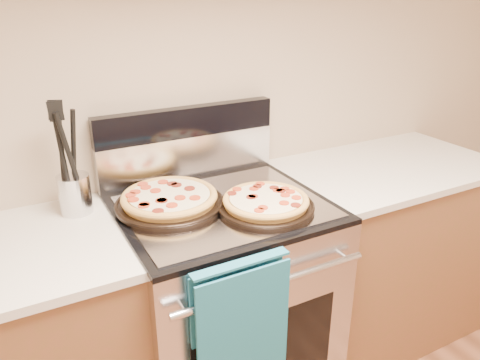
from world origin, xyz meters
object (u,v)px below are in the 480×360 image
range_body (223,307)px  pepperoni_pizza_back (170,199)px  utensil_crock (75,194)px  pepperoni_pizza_front (266,203)px

range_body → pepperoni_pizza_back: (-0.18, 0.06, 0.50)m
pepperoni_pizza_back → utensil_crock: size_ratio=2.74×
range_body → pepperoni_pizza_back: 0.54m
pepperoni_pizza_front → utensil_crock: 0.68m
range_body → pepperoni_pizza_front: pepperoni_pizza_front is taller
range_body → pepperoni_pizza_front: (0.12, -0.12, 0.50)m
pepperoni_pizza_back → utensil_crock: (-0.30, 0.15, 0.03)m
utensil_crock → range_body: bearing=-23.5°
range_body → utensil_crock: (-0.48, 0.21, 0.53)m
range_body → pepperoni_pizza_back: pepperoni_pizza_back is taller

